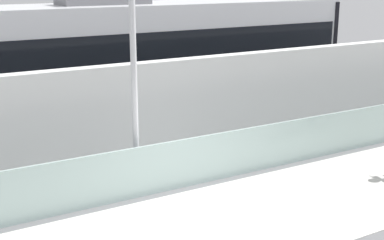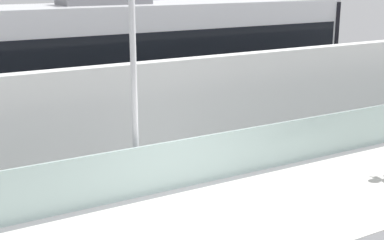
# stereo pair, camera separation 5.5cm
# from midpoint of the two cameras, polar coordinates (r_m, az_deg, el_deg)

# --- Properties ---
(ground_plane) EXTENTS (200.00, 200.00, 0.00)m
(ground_plane) POSITION_cam_midpoint_polar(r_m,az_deg,el_deg) (9.79, 3.27, -10.80)
(ground_plane) COLOR slate
(bike_path_deck) EXTENTS (32.00, 3.20, 0.01)m
(bike_path_deck) POSITION_cam_midpoint_polar(r_m,az_deg,el_deg) (9.79, 3.27, -10.77)
(bike_path_deck) COLOR silver
(bike_path_deck) RESTS_ON ground
(glass_parapet) EXTENTS (32.00, 0.05, 1.03)m
(glass_parapet) POSITION_cam_midpoint_polar(r_m,az_deg,el_deg) (11.05, -2.05, -4.77)
(glass_parapet) COLOR #ADC6C1
(glass_parapet) RESTS_ON ground
(concrete_barrier_wall) EXTENTS (32.00, 0.36, 2.35)m
(concrete_barrier_wall) POSITION_cam_midpoint_polar(r_m,az_deg,el_deg) (12.39, -6.07, 0.57)
(concrete_barrier_wall) COLOR white
(concrete_barrier_wall) RESTS_ON ground
(tram_rail_near) EXTENTS (32.00, 0.08, 0.01)m
(tram_rail_near) POSITION_cam_midpoint_polar(r_m,az_deg,el_deg) (14.92, -9.94, -1.70)
(tram_rail_near) COLOR #595654
(tram_rail_near) RESTS_ON ground
(tram_rail_far) EXTENTS (32.00, 0.08, 0.01)m
(tram_rail_far) POSITION_cam_midpoint_polar(r_m,az_deg,el_deg) (16.22, -11.75, -0.42)
(tram_rail_far) COLOR #595654
(tram_rail_far) RESTS_ON ground
(lamp_post_antenna) EXTENTS (0.28, 0.28, 5.20)m
(lamp_post_antenna) POSITION_cam_midpoint_polar(r_m,az_deg,el_deg) (10.39, -6.40, 9.62)
(lamp_post_antenna) COLOR gray
(lamp_post_antenna) RESTS_ON ground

